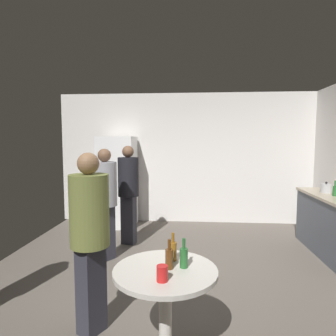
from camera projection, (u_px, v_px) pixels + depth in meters
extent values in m
cube|color=#5B544C|center=(182.00, 281.00, 3.69)|extent=(5.20, 5.20, 0.10)
cube|color=silver|center=(186.00, 158.00, 6.18)|extent=(5.32, 0.06, 2.70)
cube|color=white|center=(118.00, 182.00, 5.90)|extent=(0.70, 0.65, 1.80)
cube|color=#262628|center=(124.00, 179.00, 5.54)|extent=(0.03, 0.03, 0.60)
cylinder|color=#B2B2B7|center=(326.00, 188.00, 4.61)|extent=(0.17, 0.17, 0.14)
sphere|color=black|center=(326.00, 183.00, 4.60)|extent=(0.04, 0.04, 0.04)
cone|color=#B2B2B7|center=(334.00, 187.00, 4.60)|extent=(0.09, 0.04, 0.06)
cylinder|color=#26662D|center=(335.00, 191.00, 4.33)|extent=(0.06, 0.06, 0.15)
cylinder|color=#26662D|center=(335.00, 183.00, 4.32)|extent=(0.02, 0.02, 0.08)
cylinder|color=beige|center=(165.00, 317.00, 2.27)|extent=(0.10, 0.10, 0.70)
cylinder|color=beige|center=(165.00, 271.00, 2.24)|extent=(0.80, 0.80, 0.03)
cylinder|color=#8C5919|center=(173.00, 251.00, 2.39)|extent=(0.06, 0.06, 0.15)
cylinder|color=#8C5919|center=(173.00, 238.00, 2.38)|extent=(0.02, 0.02, 0.08)
cylinder|color=#593314|center=(169.00, 259.00, 2.23)|extent=(0.06, 0.06, 0.15)
cylinder|color=#593314|center=(169.00, 244.00, 2.22)|extent=(0.02, 0.02, 0.08)
cylinder|color=#26662D|center=(184.00, 258.00, 2.26)|extent=(0.06, 0.06, 0.15)
cylinder|color=#26662D|center=(184.00, 243.00, 2.25)|extent=(0.02, 0.02, 0.08)
cylinder|color=red|center=(162.00, 273.00, 2.04)|extent=(0.08, 0.08, 0.11)
cube|color=#2D2D38|center=(106.00, 232.00, 4.23)|extent=(0.27, 0.28, 0.79)
cylinder|color=gray|center=(105.00, 184.00, 4.17)|extent=(0.47, 0.47, 0.63)
sphere|color=brown|center=(104.00, 155.00, 4.13)|extent=(0.19, 0.19, 0.19)
cube|color=#2D2D38|center=(129.00, 220.00, 4.89)|extent=(0.25, 0.21, 0.81)
cylinder|color=black|center=(128.00, 177.00, 4.83)|extent=(0.41, 0.41, 0.64)
sphere|color=brown|center=(128.00, 152.00, 4.79)|extent=(0.19, 0.19, 0.19)
cube|color=#2D2D38|center=(91.00, 289.00, 2.61)|extent=(0.26, 0.28, 0.79)
cylinder|color=olive|center=(89.00, 210.00, 2.54)|extent=(0.46, 0.46, 0.63)
sphere|color=#8C6647|center=(88.00, 163.00, 2.51)|extent=(0.19, 0.19, 0.19)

